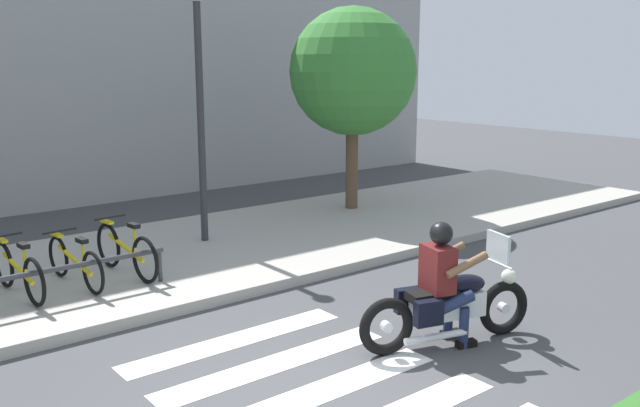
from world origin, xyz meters
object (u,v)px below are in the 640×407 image
object	(u,v)px
bicycle_2	(18,271)
tree_near_rack	(353,72)
bike_rack	(31,277)
motorcycle	(449,305)
rider	(444,275)
bicycle_3	(75,262)
bicycle_4	(126,251)
street_lamp	(200,93)

from	to	relation	value
bicycle_2	tree_near_rack	distance (m)	7.54
bicycle_2	bike_rack	distance (m)	0.56
motorcycle	bike_rack	world-z (taller)	motorcycle
rider	bicycle_3	size ratio (longest dim) A/B	0.87
bicycle_4	motorcycle	bearing A→B (deg)	-64.93
motorcycle	bike_rack	size ratio (longest dim) A/B	0.61
motorcycle	bicycle_4	xyz separation A→B (m)	(-2.00, 4.27, 0.05)
motorcycle	street_lamp	world-z (taller)	street_lamp
motorcycle	bicycle_2	distance (m)	5.50
bicycle_3	motorcycle	bearing A→B (deg)	-57.41
rider	bicycle_2	size ratio (longest dim) A/B	0.87
bike_rack	bicycle_4	bearing A→B (deg)	20.68
street_lamp	tree_near_rack	world-z (taller)	street_lamp
rider	bicycle_4	xyz separation A→B (m)	(-1.93, 4.25, -0.32)
motorcycle	tree_near_rack	world-z (taller)	tree_near_rack
rider	tree_near_rack	distance (m)	7.04
rider	bicycle_2	xyz separation A→B (m)	(-3.39, 4.25, -0.33)
bike_rack	street_lamp	world-z (taller)	street_lamp
bicycle_3	street_lamp	bearing A→B (deg)	21.62
bicycle_3	tree_near_rack	world-z (taller)	tree_near_rack
rider	tree_near_rack	bearing A→B (deg)	57.56
bicycle_4	bike_rack	size ratio (longest dim) A/B	0.49
bicycle_3	bicycle_4	world-z (taller)	bicycle_4
bicycle_4	street_lamp	size ratio (longest dim) A/B	0.40
bicycle_4	bike_rack	xyz separation A→B (m)	(-1.47, -0.55, 0.05)
bicycle_2	street_lamp	world-z (taller)	street_lamp
bike_rack	tree_near_rack	bearing A→B (deg)	15.77
bike_rack	bicycle_2	bearing A→B (deg)	90.04
bicycle_2	bicycle_4	distance (m)	1.47
rider	bicycle_4	distance (m)	4.68
bicycle_2	bicycle_4	size ratio (longest dim) A/B	0.96
bicycle_4	street_lamp	distance (m)	2.99
bicycle_3	bicycle_4	size ratio (longest dim) A/B	0.96
bicycle_3	bike_rack	size ratio (longest dim) A/B	0.47
bicycle_2	bicycle_3	bearing A→B (deg)	0.10
bicycle_3	street_lamp	world-z (taller)	street_lamp
motorcycle	tree_near_rack	distance (m)	7.14
bicycle_3	rider	bearing A→B (deg)	-57.96
bicycle_3	tree_near_rack	distance (m)	6.88
motorcycle	bicycle_2	world-z (taller)	motorcycle
street_lamp	rider	bearing A→B (deg)	-89.05
bicycle_4	rider	bearing A→B (deg)	-65.61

